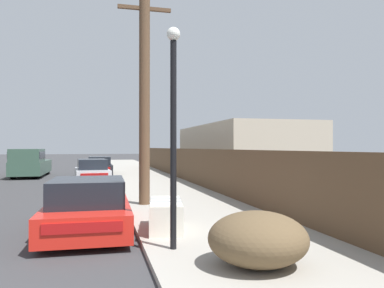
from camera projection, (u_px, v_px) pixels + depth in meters
name	position (u px, v px, depth m)	size (l,w,h in m)	color
sidewalk_curb	(143.00, 176.00, 25.67)	(4.20, 63.00, 0.12)	#9E998E
discarded_fridge	(166.00, 215.00, 8.70)	(0.98, 1.74, 0.72)	silver
parked_sports_car_red	(88.00, 208.00, 8.99)	(1.98, 4.36, 1.30)	red
car_parked_mid	(92.00, 172.00, 20.67)	(2.06, 4.33, 1.38)	silver
car_parked_far	(99.00, 167.00, 26.84)	(1.79, 4.64, 1.36)	black
pickup_truck	(30.00, 163.00, 25.32)	(1.96, 5.86, 1.92)	#385647
utility_pole	(144.00, 93.00, 12.64)	(1.80, 0.36, 7.36)	brown
street_lamp	(173.00, 118.00, 7.10)	(0.26, 0.26, 4.21)	black
brush_pile	(258.00, 239.00, 6.07)	(1.63, 1.60, 0.88)	brown
wooden_fence	(186.00, 164.00, 21.65)	(0.08, 34.56, 1.83)	brown
building_right_house	(240.00, 150.00, 27.12)	(6.00, 13.56, 3.59)	beige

